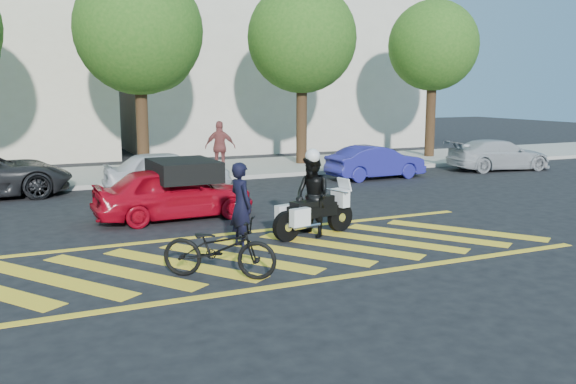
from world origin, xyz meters
name	(u,v)px	position (x,y,z in m)	size (l,w,h in m)	color
ground	(267,254)	(0.00, 0.00, 0.00)	(90.00, 90.00, 0.00)	black
sidewalk	(144,174)	(0.00, 12.00, 0.07)	(60.00, 5.00, 0.15)	#9E998E
crosswalk	(265,254)	(-0.04, 0.00, 0.00)	(12.33, 4.00, 0.01)	yellow
building_right	(272,46)	(9.00, 21.00, 5.50)	(16.00, 8.00, 11.00)	beige
tree_center	(142,35)	(0.13, 12.06, 5.10)	(4.60, 4.60, 7.56)	black
tree_right	(304,42)	(6.63, 12.06, 5.05)	(4.40, 4.40, 7.41)	black
tree_far_right	(435,49)	(13.13, 12.06, 4.94)	(4.00, 4.00, 7.10)	black
officer_bike	(241,205)	(-0.26, 0.72, 0.87)	(0.64, 0.42, 1.75)	black
bicycle	(219,248)	(-1.30, -1.05, 0.52)	(0.69, 1.99, 1.04)	black
police_motorcycle	(313,213)	(1.49, 0.95, 0.52)	(2.16, 0.94, 0.97)	black
officer_moto	(312,196)	(1.48, 0.96, 0.89)	(0.87, 0.67, 1.78)	black
red_convertible	(174,193)	(-0.84, 3.99, 0.66)	(1.57, 3.90, 1.33)	#B1081A
parked_mid_right	(168,172)	(-0.07, 7.80, 0.67)	(1.57, 3.91, 1.33)	silver
parked_right	(376,162)	(7.45, 7.80, 0.59)	(1.26, 3.61, 1.19)	navy
parked_far_right	(499,155)	(13.18, 7.80, 0.60)	(1.69, 4.17, 1.21)	#A5A8AD
pedestrian_right	(220,147)	(2.50, 10.50, 1.10)	(1.11, 0.46, 1.90)	#924642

